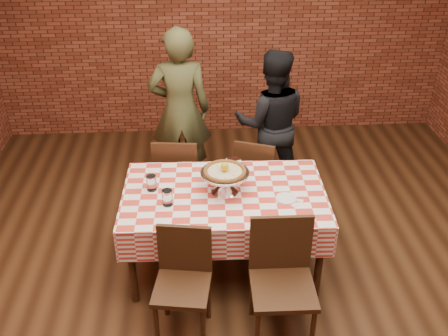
{
  "coord_description": "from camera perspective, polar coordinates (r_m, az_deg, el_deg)",
  "views": [
    {
      "loc": [
        -0.38,
        -3.03,
        3.05
      ],
      "look_at": [
        -0.16,
        0.49,
        0.92
      ],
      "focal_mm": 40.82,
      "sensor_mm": 36.0,
      "label": 1
    }
  ],
  "objects": [
    {
      "name": "sweetener_packet_a",
      "position": [
        3.99,
        7.89,
        -4.15
      ],
      "size": [
        0.06,
        0.06,
        0.0
      ],
      "primitive_type": "cube",
      "rotation": [
        0.0,
        0.0,
        0.59
      ],
      "color": "white",
      "rests_on": "tablecloth"
    },
    {
      "name": "condiment_caddy",
      "position": [
        4.31,
        1.07,
        0.23
      ],
      "size": [
        0.12,
        0.11,
        0.14
      ],
      "primitive_type": "cube",
      "rotation": [
        0.0,
        0.0,
        0.37
      ],
      "color": "silver",
      "rests_on": "tablecloth"
    },
    {
      "name": "pizza",
      "position": [
        4.02,
        0.09,
        -0.42
      ],
      "size": [
        0.42,
        0.42,
        0.03
      ],
      "primitive_type": "cylinder",
      "rotation": [
        0.0,
        0.0,
        0.26
      ],
      "color": "beige",
      "rests_on": "pizza_stand"
    },
    {
      "name": "tablecloth",
      "position": [
        4.18,
        0.03,
        -4.34
      ],
      "size": [
        1.68,
        1.05,
        0.28
      ],
      "primitive_type": null,
      "rotation": [
        0.0,
        0.0,
        -0.03
      ],
      "color": "red",
      "rests_on": "table"
    },
    {
      "name": "ground",
      "position": [
        4.31,
        2.56,
        -13.85
      ],
      "size": [
        6.0,
        6.0,
        0.0
      ],
      "primitive_type": "plane",
      "color": "black",
      "rests_on": "ground"
    },
    {
      "name": "chair_near_right",
      "position": [
        3.71,
        6.62,
        -13.11
      ],
      "size": [
        0.46,
        0.46,
        0.93
      ],
      "primitive_type": null,
      "rotation": [
        0.0,
        0.0,
        -0.02
      ],
      "color": "#3B2310",
      "rests_on": "ground"
    },
    {
      "name": "table",
      "position": [
        4.33,
        0.03,
        -6.97
      ],
      "size": [
        1.65,
        1.02,
        0.75
      ],
      "primitive_type": "cube",
      "rotation": [
        0.0,
        0.0,
        -0.03
      ],
      "color": "#3B2310",
      "rests_on": "ground"
    },
    {
      "name": "water_glass_right",
      "position": [
        4.14,
        -8.13,
        -1.66
      ],
      "size": [
        0.08,
        0.08,
        0.13
      ],
      "primitive_type": "cylinder",
      "rotation": [
        0.0,
        0.0,
        -0.03
      ],
      "color": "white",
      "rests_on": "tablecloth"
    },
    {
      "name": "side_plate",
      "position": [
        4.05,
        6.96,
        -3.4
      ],
      "size": [
        0.17,
        0.17,
        0.01
      ],
      "primitive_type": "cylinder",
      "rotation": [
        0.0,
        0.0,
        -0.03
      ],
      "color": "white",
      "rests_on": "tablecloth"
    },
    {
      "name": "chair_far_left",
      "position": [
        4.94,
        -5.1,
        -0.76
      ],
      "size": [
        0.46,
        0.46,
        0.89
      ],
      "primitive_type": null,
      "rotation": [
        0.0,
        0.0,
        3.03
      ],
      "color": "#3B2310",
      "rests_on": "ground"
    },
    {
      "name": "water_glass_left",
      "position": [
        3.95,
        -6.36,
        -3.3
      ],
      "size": [
        0.08,
        0.08,
        0.13
      ],
      "primitive_type": "cylinder",
      "rotation": [
        0.0,
        0.0,
        -0.03
      ],
      "color": "white",
      "rests_on": "tablecloth"
    },
    {
      "name": "diner_black",
      "position": [
        5.19,
        5.28,
        5.01
      ],
      "size": [
        0.79,
        0.64,
        1.54
      ],
      "primitive_type": "imported",
      "rotation": [
        0.0,
        0.0,
        3.06
      ],
      "color": "black",
      "rests_on": "ground"
    },
    {
      "name": "back_wall",
      "position": [
        6.25,
        -0.05,
        16.36
      ],
      "size": [
        5.5,
        0.0,
        5.5
      ],
      "primitive_type": "plane",
      "rotation": [
        1.57,
        0.0,
        0.0
      ],
      "color": "maroon",
      "rests_on": "ground"
    },
    {
      "name": "lemon",
      "position": [
        4.0,
        0.09,
        0.14
      ],
      "size": [
        0.08,
        0.08,
        0.08
      ],
      "primitive_type": "ellipsoid",
      "rotation": [
        0.0,
        0.0,
        0.26
      ],
      "color": "gold",
      "rests_on": "pizza"
    },
    {
      "name": "sweetener_packet_b",
      "position": [
        4.05,
        8.51,
        -3.64
      ],
      "size": [
        0.06,
        0.05,
        0.0
      ],
      "primitive_type": "cube",
      "rotation": [
        0.0,
        0.0,
        -0.39
      ],
      "color": "white",
      "rests_on": "tablecloth"
    },
    {
      "name": "chair_near_left",
      "position": [
        3.73,
        -4.71,
        -13.44
      ],
      "size": [
        0.45,
        0.45,
        0.87
      ],
      "primitive_type": null,
      "rotation": [
        0.0,
        0.0,
        -0.16
      ],
      "color": "#3B2310",
      "rests_on": "ground"
    },
    {
      "name": "diner_olive",
      "position": [
        5.24,
        -4.95,
        6.42
      ],
      "size": [
        0.65,
        0.44,
        1.73
      ],
      "primitive_type": "imported",
      "rotation": [
        0.0,
        0.0,
        3.18
      ],
      "color": "#454727",
      "rests_on": "ground"
    },
    {
      "name": "chair_far_right",
      "position": [
        4.96,
        3.76,
        -0.75
      ],
      "size": [
        0.49,
        0.49,
        0.86
      ],
      "primitive_type": null,
      "rotation": [
        0.0,
        0.0,
        2.78
      ],
      "color": "#3B2310",
      "rests_on": "ground"
    },
    {
      "name": "pizza_stand",
      "position": [
        4.07,
        0.09,
        -1.55
      ],
      "size": [
        0.49,
        0.49,
        0.18
      ],
      "primitive_type": null,
      "rotation": [
        0.0,
        0.0,
        0.26
      ],
      "color": "silver",
      "rests_on": "tablecloth"
    }
  ]
}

